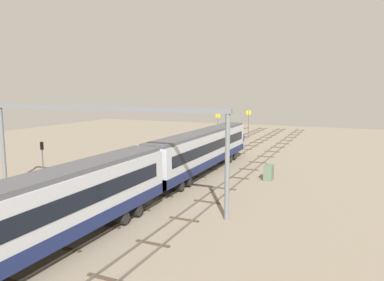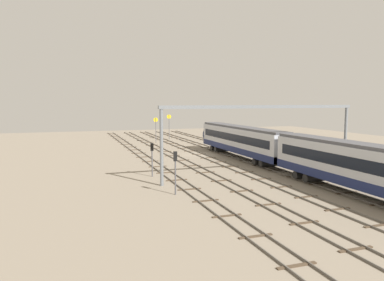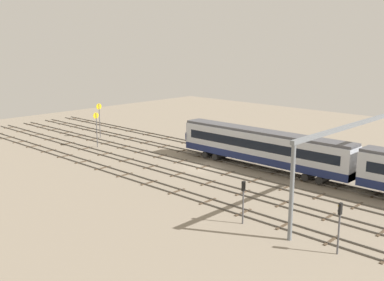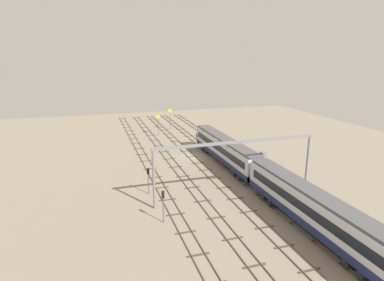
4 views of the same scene
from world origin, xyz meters
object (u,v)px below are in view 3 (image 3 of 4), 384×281
(speed_sign_near_foreground, at_px, (96,125))
(speed_sign_mid_trackside, at_px, (99,115))
(signal_light_trackside_departure, at_px, (243,196))
(signal_light_trackside_approach, at_px, (339,221))
(train, at_px, (353,166))
(relay_cabinet, at_px, (298,153))
(overhead_gantry, at_px, (358,139))

(speed_sign_near_foreground, relative_size, speed_sign_mid_trackside, 0.93)
(speed_sign_near_foreground, height_order, signal_light_trackside_departure, speed_sign_near_foreground)
(speed_sign_near_foreground, distance_m, signal_light_trackside_approach, 43.91)
(train, relative_size, speed_sign_mid_trackside, 8.78)
(speed_sign_mid_trackside, xyz_separation_m, signal_light_trackside_departure, (-39.81, 13.01, -1.15))
(train, bearing_deg, relay_cabinet, -34.69)
(signal_light_trackside_departure, height_order, relay_cabinet, signal_light_trackside_departure)
(train, xyz_separation_m, signal_light_trackside_departure, (2.77, 15.83, -0.06))
(signal_light_trackside_approach, distance_m, relay_cabinet, 29.20)
(speed_sign_mid_trackside, distance_m, relay_cabinet, 33.18)
(train, relative_size, speed_sign_near_foreground, 9.47)
(train, relative_size, signal_light_trackside_approach, 12.30)
(overhead_gantry, height_order, speed_sign_near_foreground, overhead_gantry)
(signal_light_trackside_departure, bearing_deg, overhead_gantry, -112.63)
(train, bearing_deg, overhead_gantry, 116.15)
(speed_sign_near_foreground, bearing_deg, train, -168.93)
(train, height_order, speed_sign_mid_trackside, speed_sign_mid_trackside)
(speed_sign_near_foreground, bearing_deg, signal_light_trackside_approach, 169.03)
(speed_sign_near_foreground, relative_size, relay_cabinet, 3.23)
(train, height_order, signal_light_trackside_approach, train)
(overhead_gantry, distance_m, relay_cabinet, 18.87)
(train, distance_m, signal_light_trackside_approach, 16.73)
(speed_sign_mid_trackside, bearing_deg, speed_sign_near_foreground, 141.22)
(signal_light_trackside_departure, bearing_deg, signal_light_trackside_approach, -178.56)
(signal_light_trackside_approach, xyz_separation_m, relay_cabinet, (17.34, -23.42, -1.88))
(train, xyz_separation_m, overhead_gantry, (-2.07, 4.21, 3.89))
(train, bearing_deg, speed_sign_mid_trackside, 3.78)
(speed_sign_mid_trackside, bearing_deg, relay_cabinet, -161.24)
(overhead_gantry, distance_m, signal_light_trackside_approach, 12.66)
(speed_sign_mid_trackside, bearing_deg, train, -176.22)
(overhead_gantry, bearing_deg, signal_light_trackside_departure, 67.37)
(overhead_gantry, height_order, signal_light_trackside_approach, overhead_gantry)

